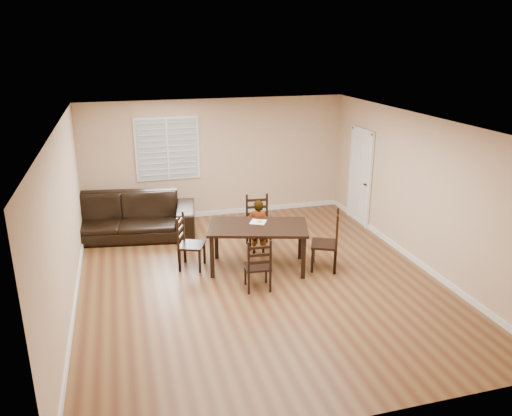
% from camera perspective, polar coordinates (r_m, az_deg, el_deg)
% --- Properties ---
extents(ground, '(7.00, 7.00, 0.00)m').
position_cam_1_polar(ground, '(8.69, 0.25, -8.15)').
color(ground, brown).
rests_on(ground, ground).
extents(room, '(6.04, 7.04, 2.72)m').
position_cam_1_polar(room, '(8.21, 0.17, 3.75)').
color(room, '#CCAA89').
rests_on(room, ground).
extents(dining_table, '(1.93, 1.42, 0.81)m').
position_cam_1_polar(dining_table, '(8.82, 0.23, -2.58)').
color(dining_table, black).
rests_on(dining_table, ground).
extents(chair_near, '(0.51, 0.48, 1.04)m').
position_cam_1_polar(chair_near, '(9.94, 0.17, -1.64)').
color(chair_near, black).
rests_on(chair_near, ground).
extents(chair_far, '(0.44, 0.42, 0.91)m').
position_cam_1_polar(chair_far, '(8.12, 0.32, -6.90)').
color(chair_far, black).
rests_on(chair_far, ground).
extents(chair_left, '(0.56, 0.58, 1.00)m').
position_cam_1_polar(chair_left, '(9.04, -8.10, -4.06)').
color(chair_left, black).
rests_on(chair_left, ground).
extents(chair_right, '(0.62, 0.64, 1.09)m').
position_cam_1_polar(chair_right, '(8.97, 8.69, -4.00)').
color(chair_right, black).
rests_on(chair_right, ground).
extents(child, '(0.47, 0.42, 1.08)m').
position_cam_1_polar(child, '(9.47, 0.27, -2.22)').
color(child, gray).
rests_on(child, ground).
extents(napkin, '(0.36, 0.36, 0.00)m').
position_cam_1_polar(napkin, '(8.97, 0.25, -1.60)').
color(napkin, beige).
rests_on(napkin, dining_table).
extents(donut, '(0.10, 0.10, 0.04)m').
position_cam_1_polar(donut, '(8.96, 0.39, -1.47)').
color(donut, gold).
rests_on(donut, napkin).
extents(sofa, '(3.19, 1.64, 0.89)m').
position_cam_1_polar(sofa, '(10.71, -15.23, -0.95)').
color(sofa, black).
rests_on(sofa, ground).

